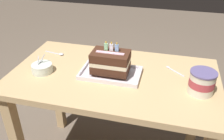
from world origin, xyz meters
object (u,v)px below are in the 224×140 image
at_px(birthday_cake, 111,62).
at_px(serving_spoon_near_tray, 59,54).
at_px(foil_tray, 111,74).
at_px(ice_cream_tub, 202,82).
at_px(bowl_stack, 42,68).
at_px(serving_spoon_by_bowls, 172,69).

height_order(birthday_cake, serving_spoon_near_tray, birthday_cake).
bearing_deg(foil_tray, birthday_cake, 90.00).
bearing_deg(birthday_cake, serving_spoon_near_tray, 157.71).
relative_size(ice_cream_tub, serving_spoon_near_tray, 0.89).
bearing_deg(bowl_stack, ice_cream_tub, 0.87).
height_order(bowl_stack, serving_spoon_by_bowls, bowl_stack).
distance_m(foil_tray, serving_spoon_near_tray, 0.42).
bearing_deg(foil_tray, serving_spoon_near_tray, 157.70).
bearing_deg(serving_spoon_by_bowls, serving_spoon_near_tray, 178.61).
xyz_separation_m(birthday_cake, bowl_stack, (-0.39, -0.07, -0.06)).
xyz_separation_m(foil_tray, serving_spoon_near_tray, (-0.39, 0.16, -0.00)).
bearing_deg(serving_spoon_by_bowls, birthday_cake, -156.77).
height_order(foil_tray, serving_spoon_by_bowls, foil_tray).
distance_m(bowl_stack, serving_spoon_near_tray, 0.23).
height_order(bowl_stack, serving_spoon_near_tray, bowl_stack).
relative_size(ice_cream_tub, serving_spoon_by_bowls, 1.15).
relative_size(foil_tray, serving_spoon_near_tray, 2.31).
xyz_separation_m(foil_tray, ice_cream_tub, (0.48, -0.05, 0.05)).
xyz_separation_m(bowl_stack, serving_spoon_near_tray, (-0.00, 0.23, -0.02)).
bearing_deg(foil_tray, serving_spoon_by_bowls, 23.25).
xyz_separation_m(ice_cream_tub, serving_spoon_near_tray, (-0.87, 0.21, -0.06)).
bearing_deg(serving_spoon_by_bowls, ice_cream_tub, -53.05).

